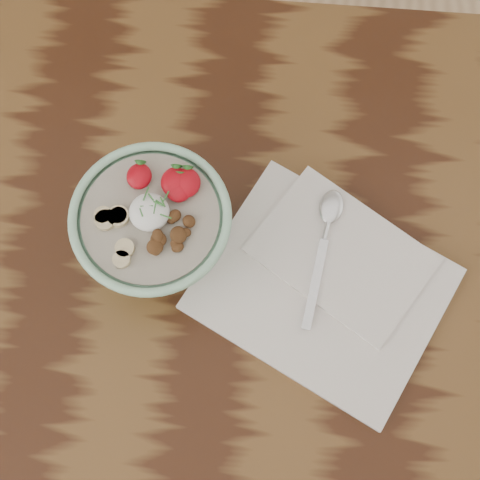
% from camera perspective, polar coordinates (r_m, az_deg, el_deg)
% --- Properties ---
extents(table, '(1.60, 0.90, 0.75)m').
position_cam_1_polar(table, '(0.91, -2.31, -6.97)').
color(table, '#371B0D').
rests_on(table, ground).
extents(breakfast_bowl, '(0.18, 0.18, 0.12)m').
position_cam_1_polar(breakfast_bowl, '(0.79, -7.31, 1.10)').
color(breakfast_bowl, '#A1D9B4').
rests_on(breakfast_bowl, table).
extents(napkin, '(0.35, 0.33, 0.02)m').
position_cam_1_polar(napkin, '(0.83, 7.38, -3.53)').
color(napkin, white).
rests_on(napkin, table).
extents(spoon, '(0.05, 0.18, 0.01)m').
position_cam_1_polar(spoon, '(0.83, 7.46, 1.23)').
color(spoon, silver).
rests_on(spoon, napkin).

